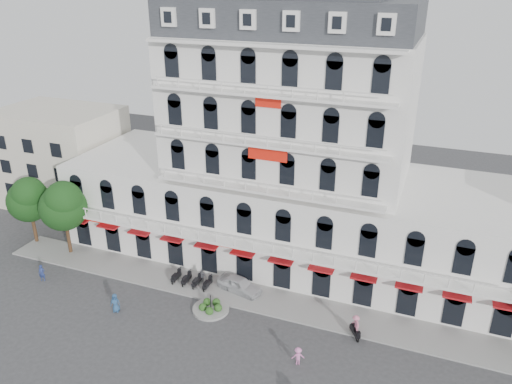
# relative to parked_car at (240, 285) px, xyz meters

# --- Properties ---
(ground) EXTENTS (120.00, 120.00, 0.00)m
(ground) POSITION_rel_parked_car_xyz_m (1.75, -9.50, -0.74)
(ground) COLOR #38383A
(ground) RESTS_ON ground
(sidewalk) EXTENTS (53.00, 4.00, 0.16)m
(sidewalk) POSITION_rel_parked_car_xyz_m (1.75, -0.50, -0.66)
(sidewalk) COLOR gray
(sidewalk) RESTS_ON ground
(main_building) EXTENTS (45.00, 15.00, 25.80)m
(main_building) POSITION_rel_parked_car_xyz_m (1.75, 8.50, 9.22)
(main_building) COLOR silver
(main_building) RESTS_ON ground
(flank_building_west) EXTENTS (14.00, 10.00, 12.00)m
(flank_building_west) POSITION_rel_parked_car_xyz_m (-28.25, 10.50, 5.26)
(flank_building_west) COLOR beige
(flank_building_west) RESTS_ON ground
(traffic_island) EXTENTS (3.20, 3.20, 1.60)m
(traffic_island) POSITION_rel_parked_car_xyz_m (-1.25, -3.50, -0.48)
(traffic_island) COLOR gray
(traffic_island) RESTS_ON ground
(parked_scooter_row) EXTENTS (4.40, 1.80, 1.10)m
(parked_scooter_row) POSITION_rel_parked_car_xyz_m (-4.60, -0.70, -0.74)
(parked_scooter_row) COLOR black
(parked_scooter_row) RESTS_ON ground
(tree_west_outer) EXTENTS (4.50, 4.48, 7.76)m
(tree_west_outer) POSITION_rel_parked_car_xyz_m (-24.20, 0.48, 4.61)
(tree_west_outer) COLOR #382314
(tree_west_outer) RESTS_ON ground
(tree_west_inner) EXTENTS (4.76, 4.76, 8.25)m
(tree_west_inner) POSITION_rel_parked_car_xyz_m (-19.20, -0.02, 4.95)
(tree_west_inner) COLOR #382314
(tree_west_inner) RESTS_ON ground
(parked_car) EXTENTS (4.61, 2.62, 1.48)m
(parked_car) POSITION_rel_parked_car_xyz_m (0.00, 0.00, 0.00)
(parked_car) COLOR silver
(parked_car) RESTS_ON ground
(rider_center) EXTENTS (1.11, 1.49, 2.11)m
(rider_center) POSITION_rel_parked_car_xyz_m (11.10, -2.46, 0.37)
(rider_center) COLOR black
(rider_center) RESTS_ON ground
(pedestrian_left) EXTENTS (0.98, 0.79, 1.75)m
(pedestrian_left) POSITION_rel_parked_car_xyz_m (-8.88, -6.58, 0.14)
(pedestrian_left) COLOR navy
(pedestrian_left) RESTS_ON ground
(pedestrian_mid) EXTENTS (0.92, 0.50, 1.50)m
(pedestrian_mid) POSITION_rel_parked_car_xyz_m (-3.82, 0.00, 0.01)
(pedestrian_mid) COLOR #54555C
(pedestrian_mid) RESTS_ON ground
(pedestrian_right) EXTENTS (1.11, 0.90, 1.50)m
(pedestrian_right) POSITION_rel_parked_car_xyz_m (7.71, -7.03, 0.01)
(pedestrian_right) COLOR pink
(pedestrian_right) RESTS_ON ground
(pedestrian_far) EXTENTS (0.71, 0.59, 1.67)m
(pedestrian_far) POSITION_rel_parked_car_xyz_m (-18.25, -5.12, 0.10)
(pedestrian_far) COLOR navy
(pedestrian_far) RESTS_ON ground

